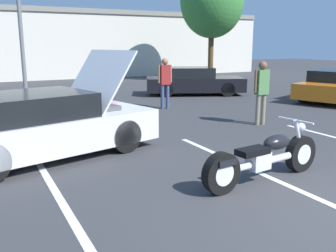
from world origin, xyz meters
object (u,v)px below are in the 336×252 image
(show_car_hood_open, at_px, (45,125))
(spectator_near_motorcycle, at_px, (165,79))
(tree_background, at_px, (212,1))
(parked_car_mid_row, at_px, (194,82))
(motorcycle, at_px, (264,158))
(spectator_midground, at_px, (109,81))
(spectator_by_show_car, at_px, (262,87))

(show_car_hood_open, bearing_deg, spectator_near_motorcycle, 25.39)
(tree_background, distance_m, parked_car_mid_row, 7.63)
(motorcycle, distance_m, parked_car_mid_row, 10.77)
(spectator_near_motorcycle, bearing_deg, spectator_midground, -164.61)
(spectator_midground, bearing_deg, motorcycle, -86.15)
(tree_background, bearing_deg, motorcycle, -120.98)
(motorcycle, xyz_separation_m, spectator_midground, (-0.43, 6.38, 0.73))
(motorcycle, xyz_separation_m, spectator_near_motorcycle, (1.78, 6.99, 0.64))
(tree_background, distance_m, show_car_hood_open, 16.89)
(show_car_hood_open, bearing_deg, motorcycle, -61.66)
(motorcycle, distance_m, spectator_near_motorcycle, 7.24)
(tree_background, relative_size, show_car_hood_open, 1.46)
(show_car_hood_open, xyz_separation_m, spectator_by_show_car, (5.80, 0.34, 0.41))
(parked_car_mid_row, height_order, spectator_near_motorcycle, spectator_near_motorcycle)
(show_car_hood_open, relative_size, spectator_by_show_car, 2.66)
(motorcycle, relative_size, spectator_near_motorcycle, 1.44)
(spectator_near_motorcycle, height_order, spectator_by_show_car, spectator_by_show_car)
(parked_car_mid_row, xyz_separation_m, spectator_near_motorcycle, (-2.84, -2.74, 0.47))
(spectator_near_motorcycle, bearing_deg, motorcycle, -104.26)
(show_car_hood_open, distance_m, spectator_near_motorcycle, 6.08)
(parked_car_mid_row, relative_size, spectator_midground, 2.47)
(motorcycle, bearing_deg, spectator_by_show_car, 43.27)
(spectator_by_show_car, bearing_deg, parked_car_mid_row, 74.96)
(tree_background, bearing_deg, parked_car_mid_row, -130.33)
(motorcycle, distance_m, spectator_midground, 6.44)
(tree_background, xyz_separation_m, motorcycle, (-8.79, -14.64, -4.26))
(motorcycle, relative_size, spectator_midground, 1.34)
(parked_car_mid_row, height_order, spectator_midground, spectator_midground)
(show_car_hood_open, height_order, spectator_by_show_car, show_car_hood_open)
(show_car_hood_open, distance_m, spectator_midground, 4.12)
(parked_car_mid_row, bearing_deg, tree_background, 73.48)
(motorcycle, relative_size, show_car_hood_open, 0.54)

